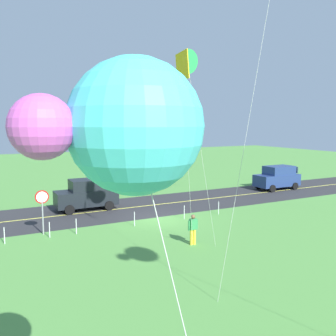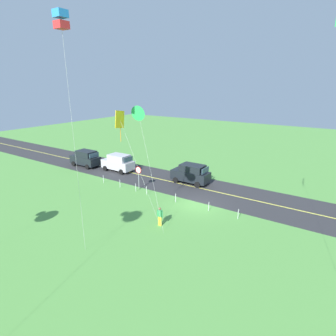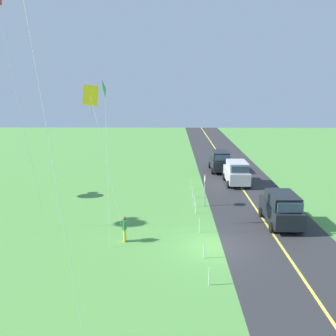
{
  "view_description": "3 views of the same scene",
  "coord_description": "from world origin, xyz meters",
  "px_view_note": "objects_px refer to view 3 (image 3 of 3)",
  "views": [
    {
      "loc": [
        10.26,
        21.05,
        6.3
      ],
      "look_at": [
        0.52,
        2.28,
        3.69
      ],
      "focal_mm": 38.93,
      "sensor_mm": 36.0,
      "label": 1
    },
    {
      "loc": [
        -11.04,
        21.68,
        11.06
      ],
      "look_at": [
        1.97,
        2.13,
        3.87
      ],
      "focal_mm": 29.38,
      "sensor_mm": 36.0,
      "label": 2
    },
    {
      "loc": [
        -19.86,
        2.49,
        9.33
      ],
      "look_at": [
        3.01,
        2.73,
        4.04
      ],
      "focal_mm": 38.84,
      "sensor_mm": 36.0,
      "label": 3
    }
  ],
  "objects_px": {
    "car_parked_east_near": "(237,172)",
    "kite_red_low": "(91,98)",
    "stop_sign": "(205,184)",
    "car_suv_foreground": "(281,208)",
    "car_parked_east_far": "(220,161)",
    "kite_green_far": "(105,89)",
    "person_adult_near": "(125,228)"
  },
  "relations": [
    {
      "from": "car_suv_foreground",
      "to": "stop_sign",
      "type": "height_order",
      "value": "stop_sign"
    },
    {
      "from": "person_adult_near",
      "to": "car_parked_east_far",
      "type": "bearing_deg",
      "value": -1.8
    },
    {
      "from": "car_suv_foreground",
      "to": "kite_green_far",
      "type": "distance_m",
      "value": 13.91
    },
    {
      "from": "stop_sign",
      "to": "kite_red_low",
      "type": "height_order",
      "value": "kite_red_low"
    },
    {
      "from": "stop_sign",
      "to": "kite_green_far",
      "type": "xyz_separation_m",
      "value": [
        -5.65,
        6.48,
        7.25
      ]
    },
    {
      "from": "stop_sign",
      "to": "car_suv_foreground",
      "type": "bearing_deg",
      "value": -128.53
    },
    {
      "from": "car_suv_foreground",
      "to": "car_parked_east_far",
      "type": "bearing_deg",
      "value": 7.72
    },
    {
      "from": "car_suv_foreground",
      "to": "kite_green_far",
      "type": "xyz_separation_m",
      "value": [
        -1.81,
        11.3,
        7.9
      ]
    },
    {
      "from": "car_parked_east_far",
      "to": "person_adult_near",
      "type": "distance_m",
      "value": 20.16
    },
    {
      "from": "stop_sign",
      "to": "car_parked_east_near",
      "type": "bearing_deg",
      "value": -29.2
    },
    {
      "from": "car_suv_foreground",
      "to": "kite_green_far",
      "type": "bearing_deg",
      "value": 99.09
    },
    {
      "from": "car_suv_foreground",
      "to": "person_adult_near",
      "type": "height_order",
      "value": "car_suv_foreground"
    },
    {
      "from": "kite_red_low",
      "to": "kite_green_far",
      "type": "distance_m",
      "value": 1.41
    },
    {
      "from": "car_suv_foreground",
      "to": "stop_sign",
      "type": "relative_size",
      "value": 1.72
    },
    {
      "from": "stop_sign",
      "to": "kite_green_far",
      "type": "bearing_deg",
      "value": 131.05
    },
    {
      "from": "car_parked_east_near",
      "to": "kite_green_far",
      "type": "height_order",
      "value": "kite_green_far"
    },
    {
      "from": "car_parked_east_near",
      "to": "kite_red_low",
      "type": "relative_size",
      "value": 0.47
    },
    {
      "from": "car_parked_east_far",
      "to": "kite_red_low",
      "type": "xyz_separation_m",
      "value": [
        -16.6,
        10.19,
        7.37
      ]
    },
    {
      "from": "car_suv_foreground",
      "to": "stop_sign",
      "type": "bearing_deg",
      "value": 51.47
    },
    {
      "from": "car_parked_east_far",
      "to": "stop_sign",
      "type": "height_order",
      "value": "stop_sign"
    },
    {
      "from": "kite_green_far",
      "to": "person_adult_near",
      "type": "bearing_deg",
      "value": -133.66
    },
    {
      "from": "car_suv_foreground",
      "to": "person_adult_near",
      "type": "relative_size",
      "value": 2.75
    },
    {
      "from": "kite_red_low",
      "to": "car_parked_east_far",
      "type": "bearing_deg",
      "value": -31.54
    },
    {
      "from": "kite_green_far",
      "to": "car_parked_east_near",
      "type": "bearing_deg",
      "value": -39.83
    },
    {
      "from": "car_suv_foreground",
      "to": "car_parked_east_far",
      "type": "distance_m",
      "value": 15.77
    },
    {
      "from": "car_parked_east_near",
      "to": "kite_red_low",
      "type": "distance_m",
      "value": 17.43
    },
    {
      "from": "car_parked_east_near",
      "to": "stop_sign",
      "type": "bearing_deg",
      "value": 150.8
    },
    {
      "from": "car_suv_foreground",
      "to": "kite_red_low",
      "type": "bearing_deg",
      "value": 94.54
    },
    {
      "from": "car_parked_east_near",
      "to": "stop_sign",
      "type": "relative_size",
      "value": 1.72
    },
    {
      "from": "car_suv_foreground",
      "to": "stop_sign",
      "type": "distance_m",
      "value": 6.19
    },
    {
      "from": "stop_sign",
      "to": "kite_red_low",
      "type": "xyz_separation_m",
      "value": [
        -4.81,
        7.49,
        6.72
      ]
    },
    {
      "from": "car_parked_east_near",
      "to": "person_adult_near",
      "type": "xyz_separation_m",
      "value": [
        -13.1,
        9.02,
        -0.29
      ]
    }
  ]
}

